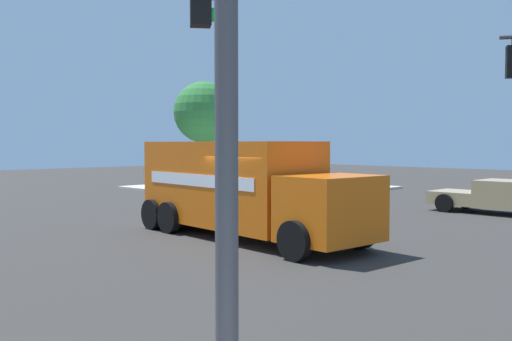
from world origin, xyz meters
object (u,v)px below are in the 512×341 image
object	(u,v)px
shade_tree_near	(204,112)
traffic_light_primary	(215,36)
delivery_truck	(243,188)
pedestrian_near_corner	(209,172)
pedestrian_crossing	(197,171)
pickup_tan	(497,196)

from	to	relation	value
shade_tree_near	traffic_light_primary	bearing A→B (deg)	50.73
delivery_truck	pedestrian_near_corner	distance (m)	18.25
pedestrian_crossing	delivery_truck	bearing A→B (deg)	55.19
delivery_truck	pickup_tan	xyz separation A→B (m)	(-11.35, 3.06, -0.80)
pedestrian_crossing	pickup_tan	bearing A→B (deg)	89.89
traffic_light_primary	shade_tree_near	xyz separation A→B (m)	(-21.59, -26.41, 1.05)
delivery_truck	pedestrian_near_corner	world-z (taller)	delivery_truck
traffic_light_primary	pickup_tan	world-z (taller)	traffic_light_primary
delivery_truck	pickup_tan	bearing A→B (deg)	164.93
pickup_tan	shade_tree_near	xyz separation A→B (m)	(-2.46, -21.65, 4.32)
pedestrian_crossing	shade_tree_near	bearing A→B (deg)	-137.54
delivery_truck	pedestrian_crossing	xyz separation A→B (m)	(-11.39, -16.38, -0.49)
delivery_truck	pedestrian_crossing	world-z (taller)	delivery_truck
delivery_truck	shade_tree_near	distance (m)	23.43
traffic_light_primary	pedestrian_near_corner	size ratio (longest dim) A/B	3.52
pickup_tan	pedestrian_crossing	world-z (taller)	pedestrian_crossing
delivery_truck	traffic_light_primary	bearing A→B (deg)	45.11
delivery_truck	traffic_light_primary	xyz separation A→B (m)	(7.78, 7.81, 2.48)
pickup_tan	traffic_light_primary	bearing A→B (deg)	13.96
delivery_truck	pedestrian_crossing	distance (m)	19.95
delivery_truck	shade_tree_near	world-z (taller)	shade_tree_near
pedestrian_near_corner	shade_tree_near	world-z (taller)	shade_tree_near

